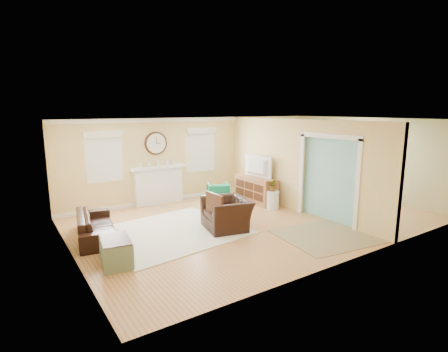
{
  "coord_description": "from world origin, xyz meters",
  "views": [
    {
      "loc": [
        -5.57,
        -6.93,
        2.86
      ],
      "look_at": [
        -0.8,
        0.3,
        1.2
      ],
      "focal_mm": 28.0,
      "sensor_mm": 36.0,
      "label": 1
    }
  ],
  "objects_px": {
    "sofa": "(96,225)",
    "dining_table": "(337,191)",
    "eames_chair": "(227,214)",
    "credenza": "(256,189)",
    "green_chair": "(218,192)"
  },
  "relations": [
    {
      "from": "eames_chair",
      "to": "green_chair",
      "type": "bearing_deg",
      "value": 164.73
    },
    {
      "from": "eames_chair",
      "to": "dining_table",
      "type": "relative_size",
      "value": 0.62
    },
    {
      "from": "green_chair",
      "to": "dining_table",
      "type": "xyz_separation_m",
      "value": [
        3.11,
        -2.05,
        0.03
      ]
    },
    {
      "from": "green_chair",
      "to": "credenza",
      "type": "bearing_deg",
      "value": 170.26
    },
    {
      "from": "sofa",
      "to": "eames_chair",
      "type": "distance_m",
      "value": 3.02
    },
    {
      "from": "dining_table",
      "to": "credenza",
      "type": "bearing_deg",
      "value": 60.76
    },
    {
      "from": "credenza",
      "to": "dining_table",
      "type": "distance_m",
      "value": 2.55
    },
    {
      "from": "sofa",
      "to": "green_chair",
      "type": "relative_size",
      "value": 2.98
    },
    {
      "from": "sofa",
      "to": "credenza",
      "type": "relative_size",
      "value": 1.26
    },
    {
      "from": "green_chair",
      "to": "dining_table",
      "type": "height_order",
      "value": "dining_table"
    },
    {
      "from": "sofa",
      "to": "dining_table",
      "type": "relative_size",
      "value": 1.06
    },
    {
      "from": "eames_chair",
      "to": "credenza",
      "type": "height_order",
      "value": "credenza"
    },
    {
      "from": "sofa",
      "to": "credenza",
      "type": "height_order",
      "value": "credenza"
    },
    {
      "from": "eames_chair",
      "to": "credenza",
      "type": "bearing_deg",
      "value": 138.78
    },
    {
      "from": "credenza",
      "to": "dining_table",
      "type": "xyz_separation_m",
      "value": [
        2.14,
        -1.4,
        -0.07
      ]
    }
  ]
}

